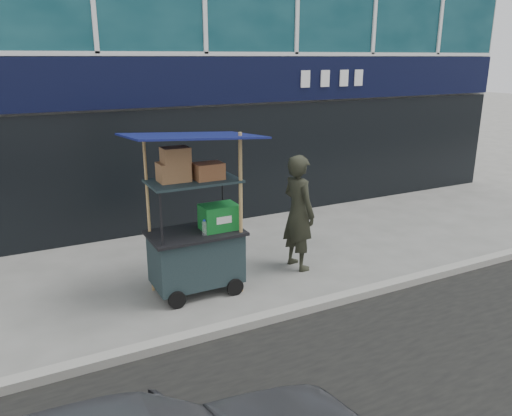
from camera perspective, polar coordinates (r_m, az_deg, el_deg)
ground at (r=7.29m, az=6.61°, el=-10.56°), size 80.00×80.00×0.00m
curb at (r=7.11m, az=7.53°, el=-10.78°), size 80.00×0.18×0.12m
vendor_cart at (r=7.27m, az=-6.78°, el=-3.33°), size 1.80×1.27×2.42m
vendor_man at (r=8.06m, az=4.88°, el=-0.51°), size 0.52×0.73×1.89m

